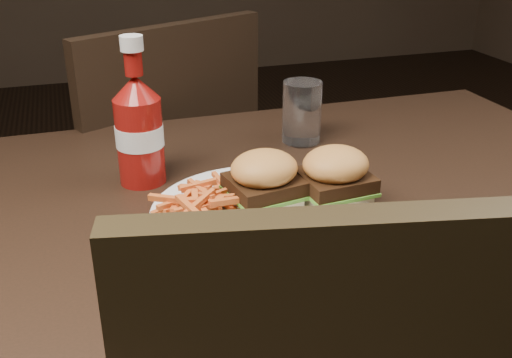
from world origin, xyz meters
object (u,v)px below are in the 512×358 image
object	(u,v)px
ketchup_bottle	(140,144)
plate	(258,212)
tumbler	(302,112)
dining_table	(268,220)
chair_far	(135,209)

from	to	relation	value
ketchup_bottle	plate	bearing A→B (deg)	-50.07
plate	tumbler	size ratio (longest dim) A/B	2.75
dining_table	plate	distance (m)	0.04
plate	ketchup_bottle	distance (m)	0.21
dining_table	tumbler	xyz separation A→B (m)	(0.13, 0.22, 0.08)
chair_far	dining_table	bearing A→B (deg)	75.82
ketchup_bottle	chair_far	bearing A→B (deg)	87.11
dining_table	plate	bearing A→B (deg)	-139.88
chair_far	ketchup_bottle	size ratio (longest dim) A/B	3.30
chair_far	tumbler	bearing A→B (deg)	95.18
dining_table	tumbler	size ratio (longest dim) A/B	11.47
ketchup_bottle	tumbler	xyz separation A→B (m)	(0.29, 0.08, -0.01)
dining_table	chair_far	bearing A→B (deg)	100.64
chair_far	tumbler	xyz separation A→B (m)	(0.26, -0.45, 0.38)
ketchup_bottle	tumbler	distance (m)	0.30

